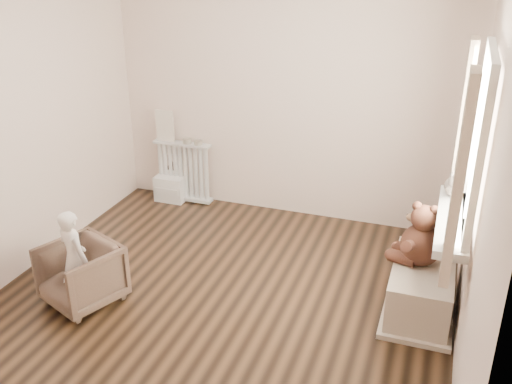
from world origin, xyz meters
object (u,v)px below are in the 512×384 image
(armchair, at_px, (81,274))
(plush_cat, at_px, (456,184))
(teddy_bear, at_px, (423,232))
(radiator, at_px, (183,168))
(toy_vanity, at_px, (171,177))
(child, at_px, (74,258))
(toy_bench, at_px, (421,289))

(armchair, relative_size, plush_cat, 2.12)
(armchair, distance_m, teddy_bear, 2.66)
(radiator, height_order, teddy_bear, teddy_bear)
(armchair, xyz_separation_m, plush_cat, (2.69, 1.02, 0.75))
(teddy_bear, bearing_deg, toy_vanity, 169.70)
(radiator, xyz_separation_m, teddy_bear, (2.60, -1.24, 0.28))
(child, bearing_deg, teddy_bear, -139.02)
(radiator, relative_size, plush_cat, 2.60)
(child, distance_m, toy_bench, 2.69)
(radiator, height_order, toy_vanity, radiator)
(toy_bench, distance_m, plush_cat, 0.85)
(toy_vanity, bearing_deg, child, -83.46)
(radiator, height_order, armchair, radiator)
(toy_bench, xyz_separation_m, teddy_bear, (-0.04, 0.03, 0.47))
(radiator, height_order, child, child)
(armchair, bearing_deg, child, -67.61)
(plush_cat, bearing_deg, radiator, 150.62)
(radiator, xyz_separation_m, armchair, (0.09, -2.04, -0.14))
(teddy_bear, bearing_deg, child, -147.86)
(armchair, bearing_deg, plush_cat, 43.10)
(armchair, height_order, teddy_bear, teddy_bear)
(toy_vanity, bearing_deg, plush_cat, -18.65)
(teddy_bear, bearing_deg, armchair, -148.90)
(radiator, relative_size, toy_bench, 0.79)
(radiator, bearing_deg, child, -87.46)
(child, height_order, plush_cat, plush_cat)
(child, bearing_deg, plush_cat, -135.97)
(radiator, distance_m, toy_bench, 2.94)
(plush_cat, bearing_deg, teddy_bear, -138.74)
(armchair, bearing_deg, toy_bench, 38.97)
(armchair, bearing_deg, radiator, 115.00)
(child, xyz_separation_m, teddy_bear, (2.51, 0.84, 0.24))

